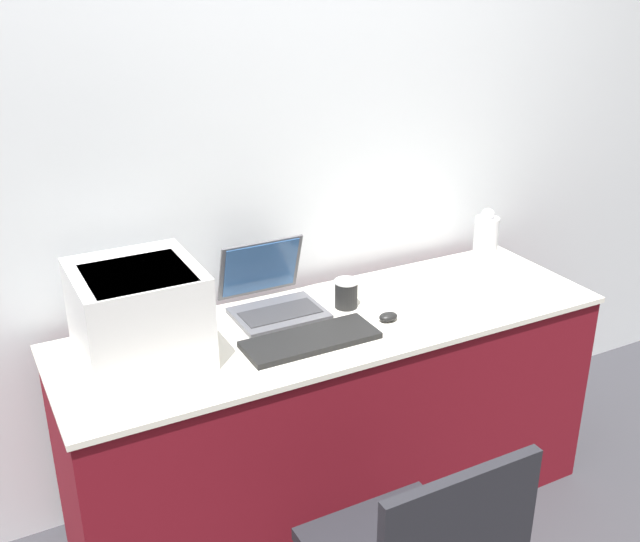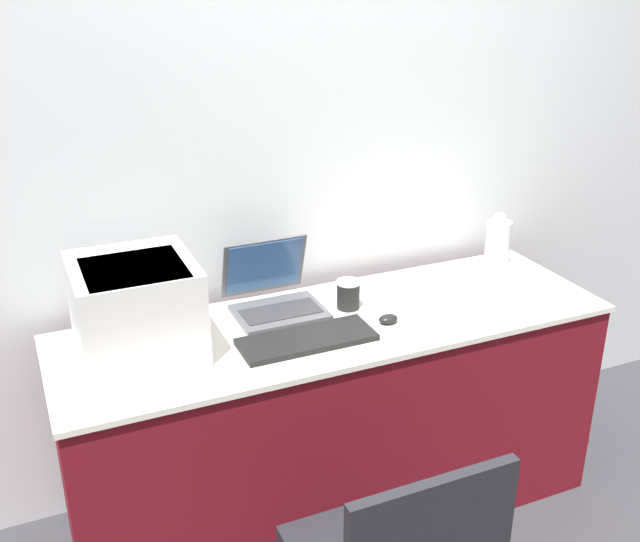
{
  "view_description": "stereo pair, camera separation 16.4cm",
  "coord_description": "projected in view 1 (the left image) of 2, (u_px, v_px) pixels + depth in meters",
  "views": [
    {
      "loc": [
        -1.11,
        -1.7,
        1.94
      ],
      "look_at": [
        -0.05,
        0.32,
        0.97
      ],
      "focal_mm": 42.0,
      "sensor_mm": 36.0,
      "label": 1
    },
    {
      "loc": [
        -0.96,
        -1.77,
        1.94
      ],
      "look_at": [
        -0.05,
        0.32,
        0.97
      ],
      "focal_mm": 42.0,
      "sensor_mm": 36.0,
      "label": 2
    }
  ],
  "objects": [
    {
      "name": "wall_back",
      "position": [
        284.0,
        147.0,
        2.67
      ],
      "size": [
        8.0,
        0.05,
        2.6
      ],
      "color": "silver",
      "rests_on": "ground_plane"
    },
    {
      "name": "printer",
      "position": [
        138.0,
        311.0,
        2.24
      ],
      "size": [
        0.36,
        0.37,
        0.3
      ],
      "color": "silver",
      "rests_on": "table"
    },
    {
      "name": "mouse",
      "position": [
        388.0,
        317.0,
        2.53
      ],
      "size": [
        0.07,
        0.05,
        0.03
      ],
      "color": "black",
      "rests_on": "table"
    },
    {
      "name": "external_keyboard",
      "position": [
        311.0,
        340.0,
        2.39
      ],
      "size": [
        0.44,
        0.17,
        0.02
      ],
      "color": "black",
      "rests_on": "table"
    },
    {
      "name": "table",
      "position": [
        336.0,
        418.0,
        2.7
      ],
      "size": [
        1.9,
        0.6,
        0.79
      ],
      "color": "maroon",
      "rests_on": "ground_plane"
    },
    {
      "name": "metal_pitcher",
      "position": [
        486.0,
        237.0,
        3.01
      ],
      "size": [
        0.1,
        0.1,
        0.22
      ],
      "color": "silver",
      "rests_on": "table"
    },
    {
      "name": "laptop_left",
      "position": [
        272.0,
        297.0,
        2.59
      ],
      "size": [
        0.3,
        0.3,
        0.23
      ],
      "color": "#4C4C51",
      "rests_on": "table"
    },
    {
      "name": "coffee_cup",
      "position": [
        346.0,
        294.0,
        2.62
      ],
      "size": [
        0.08,
        0.08,
        0.1
      ],
      "color": "black",
      "rests_on": "table"
    }
  ]
}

